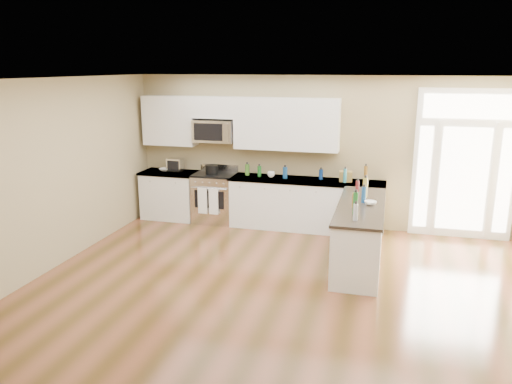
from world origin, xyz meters
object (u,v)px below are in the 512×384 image
(peninsula_cabinet, at_px, (360,236))
(kitchen_range, at_px, (215,197))
(stockpot, at_px, (212,169))
(toaster_oven, at_px, (175,165))

(peninsula_cabinet, xyz_separation_m, kitchen_range, (-2.86, 1.45, 0.04))
(stockpot, bearing_deg, peninsula_cabinet, -26.28)
(kitchen_range, bearing_deg, stockpot, -164.06)
(kitchen_range, height_order, stockpot, stockpot)
(toaster_oven, bearing_deg, stockpot, -5.73)
(kitchen_range, relative_size, stockpot, 4.43)
(stockpot, bearing_deg, kitchen_range, 15.94)
(kitchen_range, distance_m, toaster_oven, 1.04)
(peninsula_cabinet, distance_m, toaster_oven, 4.07)
(stockpot, distance_m, toaster_oven, 0.81)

